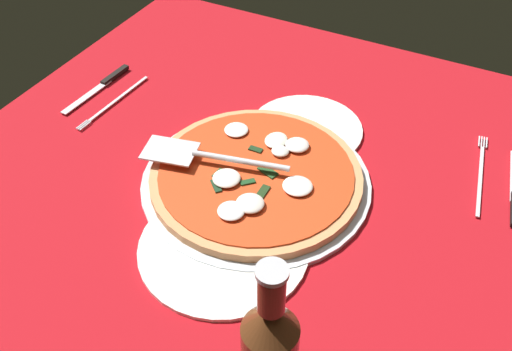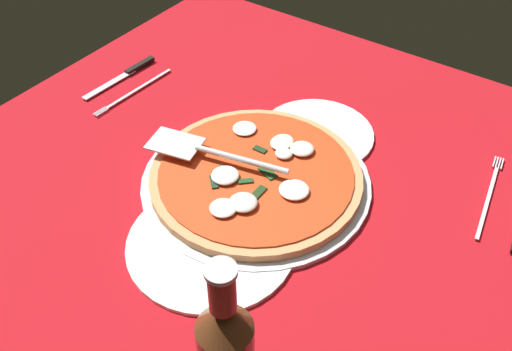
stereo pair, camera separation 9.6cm
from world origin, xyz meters
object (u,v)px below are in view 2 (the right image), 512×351
at_px(pizza_server, 208,152).
at_px(place_setting_far, 505,209).
at_px(dinner_plate_right, 212,244).
at_px(place_setting_near, 130,84).
at_px(beer_bottle, 226,347).
at_px(pizza, 256,176).
at_px(dinner_plate_left, 316,134).

distance_m(pizza_server, place_setting_far, 0.49).
height_order(dinner_plate_right, place_setting_near, place_setting_near).
bearing_deg(pizza_server, beer_bottle, 118.79).
bearing_deg(beer_bottle, pizza_server, -138.27).
distance_m(pizza, pizza_server, 0.09).
xyz_separation_m(place_setting_near, place_setting_far, (-0.09, 0.74, -0.00)).
bearing_deg(dinner_plate_right, beer_bottle, 43.43).
height_order(dinner_plate_left, place_setting_far, place_setting_far).
relative_size(dinner_plate_left, place_setting_near, 0.97).
relative_size(pizza, place_setting_far, 1.56).
xyz_separation_m(dinner_plate_left, beer_bottle, (0.48, 0.16, 0.09)).
bearing_deg(place_setting_near, pizza, 79.34).
relative_size(dinner_plate_right, pizza_server, 1.01).
relative_size(pizza, pizza_server, 1.39).
height_order(place_setting_near, place_setting_far, same).
bearing_deg(pizza, beer_bottle, 29.59).
distance_m(dinner_plate_left, place_setting_far, 0.34).
bearing_deg(place_setting_far, place_setting_near, 87.80).
bearing_deg(pizza_server, pizza, 179.78).
distance_m(pizza, place_setting_far, 0.40).
xyz_separation_m(pizza, pizza_server, (0.02, -0.08, 0.02)).
bearing_deg(dinner_plate_right, dinner_plate_left, -179.03).
distance_m(dinner_plate_left, place_setting_near, 0.41).
height_order(pizza_server, place_setting_far, pizza_server).
distance_m(dinner_plate_left, pizza, 0.17).
xyz_separation_m(pizza_server, beer_bottle, (0.29, 0.26, 0.05)).
bearing_deg(pizza, dinner_plate_left, 174.61).
bearing_deg(pizza_server, place_setting_near, -33.67).
bearing_deg(place_setting_near, place_setting_far, 99.71).
distance_m(pizza, beer_bottle, 0.37).
relative_size(place_setting_near, place_setting_far, 0.95).
xyz_separation_m(place_setting_near, beer_bottle, (0.41, 0.56, 0.09)).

